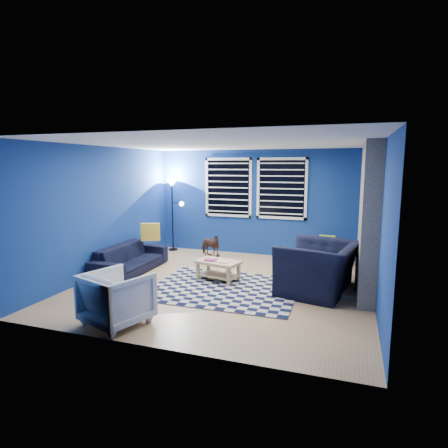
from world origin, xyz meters
name	(u,v)px	position (x,y,z in m)	size (l,w,h in m)	color
floor	(225,285)	(0.00, 0.00, 0.00)	(5.00, 5.00, 0.00)	tan
ceiling	(225,143)	(0.00, 0.00, 2.50)	(5.00, 5.00, 0.00)	white
wall_back	(259,203)	(0.00, 2.50, 1.25)	(5.00, 5.00, 0.00)	navy
wall_left	(105,211)	(-2.50, 0.00, 1.25)	(5.00, 5.00, 0.00)	navy
wall_right	(379,223)	(2.50, 0.00, 1.25)	(5.00, 5.00, 0.00)	navy
fireplace	(367,222)	(2.36, 0.50, 1.20)	(0.65, 2.00, 2.50)	gray
window_left	(228,188)	(-0.75, 2.46, 1.60)	(1.17, 0.06, 1.42)	black
window_right	(282,189)	(0.55, 2.46, 1.60)	(1.17, 0.06, 1.42)	black
tv	(370,202)	(2.45, 2.00, 1.40)	(0.07, 1.00, 0.58)	black
rug	(225,288)	(0.07, -0.21, 0.01)	(2.50, 2.00, 0.02)	black
sofa	(131,258)	(-2.08, 0.19, 0.27)	(0.73, 1.87, 0.55)	black
armchair_big	(318,268)	(1.62, 0.12, 0.43)	(1.15, 1.32, 0.86)	black
armchair_bent	(117,298)	(-0.85, -2.05, 0.36)	(0.77, 0.79, 0.72)	gray
rocking_horse	(210,245)	(-0.90, 1.60, 0.34)	(0.63, 0.29, 0.53)	#432315
coffee_table	(218,266)	(-0.20, 0.19, 0.28)	(0.88, 0.63, 0.40)	#D5BB78
cabinet	(326,251)	(1.63, 2.11, 0.27)	(0.69, 0.52, 0.61)	#D5BB78
floor_lamp	(173,193)	(-2.13, 2.24, 1.46)	(0.49, 0.30, 1.78)	black
throw_pillow	(150,232)	(-1.93, 0.75, 0.73)	(0.39, 0.12, 0.37)	gold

